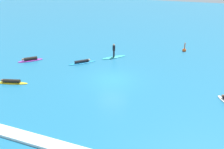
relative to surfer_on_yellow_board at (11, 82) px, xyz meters
The scene contains 7 objects.
ground_plane 9.28m from the surfer_on_yellow_board, 26.49° to the left, with size 120.00×120.00×0.00m, color #1E6B93.
surfer_on_yellow_board is the anchor object (origin of this frame).
surfer_on_blue_board 7.81m from the surfer_on_yellow_board, 61.74° to the left, with size 2.65×2.70×0.38m.
surfer_on_purple_board 5.80m from the surfer_on_yellow_board, 111.58° to the left, with size 2.42×2.43×0.44m.
surfer_on_teal_board 11.69m from the surfer_on_yellow_board, 57.12° to the left, with size 2.51×2.62×1.68m.
marker_buoy 20.55m from the surfer_on_yellow_board, 47.76° to the left, with size 0.48×0.48×1.20m.
wave_crest 10.17m from the surfer_on_yellow_board, 35.28° to the right, with size 17.10×0.90×0.18m, color white.
Camera 1 is at (7.50, -19.37, 9.79)m, focal length 38.79 mm.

